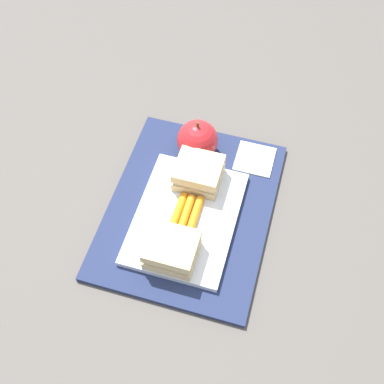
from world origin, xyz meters
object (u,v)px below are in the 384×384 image
Objects in this scene: sandwich_half_left at (172,250)px; paper_napkin at (255,159)px; food_tray at (186,218)px; carrot_sticks_bundle at (186,214)px; apple at (197,140)px; sandwich_half_right at (198,173)px.

paper_napkin is at bearing -20.07° from sandwich_half_left.
carrot_sticks_bundle is (0.00, -0.00, 0.01)m from food_tray.
carrot_sticks_bundle is 0.15m from apple.
sandwich_half_left is at bearing 180.00° from sandwich_half_right.
paper_napkin is (0.16, -0.09, -0.00)m from food_tray.
carrot_sticks_bundle is at bearing -171.61° from apple.
carrot_sticks_bundle is at bearing -179.61° from sandwich_half_right.
food_tray is at bearing 151.47° from paper_napkin.
apple reaches higher than sandwich_half_left.
paper_napkin is at bearing -28.53° from food_tray.
apple reaches higher than paper_napkin.
sandwich_half_left is 0.92× the size of apple.
apple is at bearing 8.17° from food_tray.
sandwich_half_left is 0.16m from sandwich_half_right.
sandwich_half_right is 0.12m from paper_napkin.
carrot_sticks_bundle reaches higher than food_tray.
paper_napkin is at bearing -28.42° from carrot_sticks_bundle.
sandwich_half_right is 0.92× the size of apple.
sandwich_half_left is 0.08m from carrot_sticks_bundle.
sandwich_half_right is at bearing 0.00° from sandwich_half_left.
food_tray is 2.65× the size of apple.
food_tray is 2.88× the size of sandwich_half_right.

